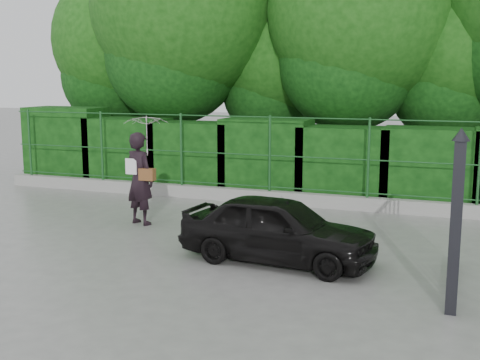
% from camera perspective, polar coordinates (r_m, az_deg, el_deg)
% --- Properties ---
extents(ground, '(80.00, 80.00, 0.00)m').
position_cam_1_polar(ground, '(10.45, -6.81, -6.82)').
color(ground, gray).
extents(kerb, '(14.00, 0.25, 0.30)m').
position_cam_1_polar(kerb, '(14.45, 1.29, -1.53)').
color(kerb, '#9E9E99').
rests_on(kerb, ground).
extents(fence, '(14.13, 0.06, 1.80)m').
position_cam_1_polar(fence, '(14.21, 2.15, 2.57)').
color(fence, '#1C4F22').
rests_on(fence, kerb).
extents(hedge, '(14.20, 1.20, 2.13)m').
position_cam_1_polar(hedge, '(15.30, 2.01, 2.12)').
color(hedge, black).
rests_on(hedge, ground).
extents(trees, '(17.10, 6.15, 8.08)m').
position_cam_1_polar(trees, '(17.08, 8.77, 15.15)').
color(trees, black).
rests_on(trees, ground).
extents(gate, '(0.22, 2.33, 2.36)m').
position_cam_1_polar(gate, '(8.37, 19.83, -3.08)').
color(gate, black).
rests_on(gate, ground).
extents(woman, '(0.99, 0.92, 2.23)m').
position_cam_1_polar(woman, '(12.24, -9.16, 2.29)').
color(woman, black).
rests_on(woman, ground).
extents(car, '(3.32, 1.62, 1.09)m').
position_cam_1_polar(car, '(9.74, 3.62, -4.65)').
color(car, black).
rests_on(car, ground).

